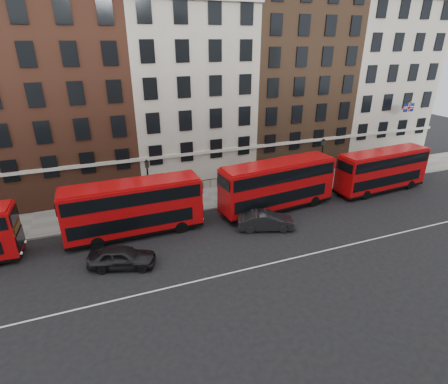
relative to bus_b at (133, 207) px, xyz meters
name	(u,v)px	position (x,y,z in m)	size (l,w,h in m)	color
ground	(254,251)	(8.14, -5.83, -2.49)	(120.00, 120.00, 0.00)	black
pavement	(210,197)	(8.14, 4.67, -2.42)	(80.00, 5.00, 0.15)	gray
kerb	(218,207)	(8.14, 2.17, -2.41)	(80.00, 0.30, 0.16)	gray
road_centre_line	(265,265)	(8.14, -7.83, -2.49)	(70.00, 0.12, 0.01)	white
building_terrace	(184,87)	(7.84, 12.05, 7.74)	(64.00, 11.95, 22.00)	#B6AC9D
bus_b	(133,207)	(0.00, 0.00, 0.00)	(11.12, 2.85, 4.65)	#B9090B
bus_c	(277,184)	(13.25, 0.00, 0.06)	(11.55, 3.90, 4.76)	#B9090B
bus_d	(382,170)	(25.77, 0.00, -0.10)	(10.80, 3.32, 4.47)	#B9090B
car_rear	(122,257)	(-1.53, -4.34, -1.69)	(1.90, 4.72, 1.61)	black
car_front	(266,221)	(10.56, -3.14, -1.70)	(1.68, 4.81, 1.59)	#232326
lamp_post_left	(149,185)	(1.81, 2.96, 0.58)	(0.44, 0.44, 5.33)	black
lamp_post_right	(321,160)	(20.44, 3.30, 0.58)	(0.44, 0.44, 5.33)	black
traffic_light	(388,158)	(29.15, 2.64, -0.05)	(0.25, 0.45, 3.27)	black
iron_railings	(203,185)	(8.14, 6.87, -1.84)	(6.60, 0.06, 1.00)	black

